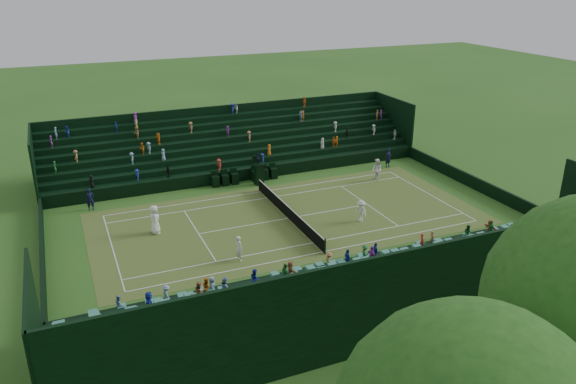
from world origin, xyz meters
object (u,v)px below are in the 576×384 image
object	(u,v)px
tennis_net	(288,212)
player_near_east	(239,248)
player_far_east	(361,211)
player_near_west	(155,219)
umpire_chair	(259,171)
player_far_west	(377,170)

from	to	relation	value
tennis_net	player_near_east	xyz separation A→B (m)	(4.46, -5.06, 0.27)
tennis_net	player_far_east	size ratio (longest dim) A/B	7.45
tennis_net	player_far_east	bearing A→B (deg)	61.77
player_near_west	player_far_east	bearing A→B (deg)	-103.75
tennis_net	umpire_chair	world-z (taller)	umpire_chair
tennis_net	player_near_west	xyz separation A→B (m)	(-1.26, -8.95, 0.46)
player_far_east	umpire_chair	bearing A→B (deg)	-174.24
umpire_chair	player_near_west	xyz separation A→B (m)	(5.92, -9.43, -0.16)
umpire_chair	player_far_west	xyz separation A→B (m)	(3.04, 9.20, -0.20)
tennis_net	player_far_west	world-z (taller)	player_far_west
player_near_west	umpire_chair	bearing A→B (deg)	-56.44
player_far_west	player_far_east	world-z (taller)	player_far_west
player_far_west	player_near_east	bearing A→B (deg)	-63.14
tennis_net	player_far_east	xyz separation A→B (m)	(2.38, 4.43, 0.26)
player_near_east	player_far_west	bearing A→B (deg)	-73.82
player_near_east	player_far_west	world-z (taller)	player_far_west
player_near_east	player_far_west	size ratio (longest dim) A/B	0.85
player_near_west	tennis_net	bearing A→B (deg)	-96.57
umpire_chair	player_near_west	size ratio (longest dim) A/B	1.36
umpire_chair	player_near_east	xyz separation A→B (m)	(11.64, -5.54, -0.34)
player_near_west	player_near_east	distance (m)	6.92
player_far_east	player_far_west	bearing A→B (deg)	124.47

